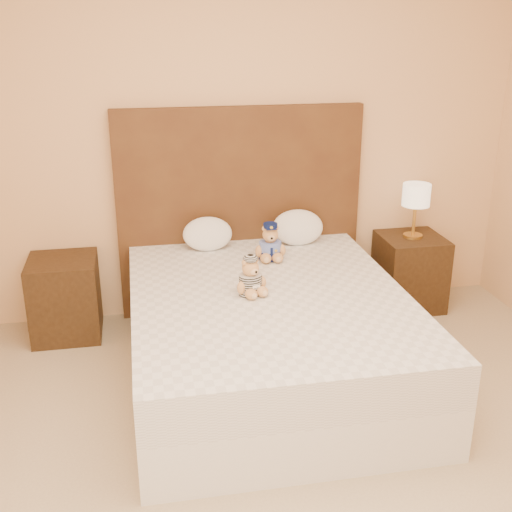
{
  "coord_description": "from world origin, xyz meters",
  "views": [
    {
      "loc": [
        -0.73,
        -2.16,
        2.07
      ],
      "look_at": [
        -0.03,
        1.45,
        0.69
      ],
      "focal_mm": 45.0,
      "sensor_mm": 36.0,
      "label": 1
    }
  ],
  "objects_px": {
    "teddy_prisoner": "(250,276)",
    "pillow_right": "(298,226)",
    "nightstand_left": "(65,298)",
    "pillow_left": "(208,232)",
    "lamp": "(416,198)",
    "nightstand_right": "(409,272)",
    "bed": "(269,335)",
    "teddy_police": "(270,242)"
  },
  "relations": [
    {
      "from": "nightstand_left",
      "to": "lamp",
      "type": "relative_size",
      "value": 1.38
    },
    {
      "from": "teddy_police",
      "to": "pillow_left",
      "type": "height_order",
      "value": "teddy_police"
    },
    {
      "from": "nightstand_right",
      "to": "lamp",
      "type": "xyz_separation_m",
      "value": [
        -0.0,
        0.0,
        0.57
      ]
    },
    {
      "from": "nightstand_left",
      "to": "bed",
      "type": "bearing_deg",
      "value": -32.62
    },
    {
      "from": "nightstand_left",
      "to": "lamp",
      "type": "distance_m",
      "value": 2.56
    },
    {
      "from": "teddy_police",
      "to": "pillow_right",
      "type": "relative_size",
      "value": 0.67
    },
    {
      "from": "bed",
      "to": "teddy_police",
      "type": "relative_size",
      "value": 8.09
    },
    {
      "from": "nightstand_left",
      "to": "teddy_prisoner",
      "type": "relative_size",
      "value": 2.43
    },
    {
      "from": "bed",
      "to": "teddy_prisoner",
      "type": "height_order",
      "value": "teddy_prisoner"
    },
    {
      "from": "nightstand_right",
      "to": "pillow_left",
      "type": "xyz_separation_m",
      "value": [
        -1.51,
        0.03,
        0.4
      ]
    },
    {
      "from": "nightstand_right",
      "to": "nightstand_left",
      "type": "bearing_deg",
      "value": 180.0
    },
    {
      "from": "bed",
      "to": "nightstand_left",
      "type": "bearing_deg",
      "value": 147.38
    },
    {
      "from": "teddy_prisoner",
      "to": "pillow_right",
      "type": "distance_m",
      "value": 0.96
    },
    {
      "from": "teddy_police",
      "to": "nightstand_right",
      "type": "bearing_deg",
      "value": 15.95
    },
    {
      "from": "pillow_right",
      "to": "pillow_left",
      "type": "bearing_deg",
      "value": 180.0
    },
    {
      "from": "nightstand_right",
      "to": "bed",
      "type": "bearing_deg",
      "value": -147.38
    },
    {
      "from": "bed",
      "to": "teddy_police",
      "type": "height_order",
      "value": "teddy_police"
    },
    {
      "from": "teddy_prisoner",
      "to": "bed",
      "type": "bearing_deg",
      "value": -26.87
    },
    {
      "from": "nightstand_left",
      "to": "pillow_left",
      "type": "height_order",
      "value": "pillow_left"
    },
    {
      "from": "bed",
      "to": "lamp",
      "type": "height_order",
      "value": "lamp"
    },
    {
      "from": "bed",
      "to": "lamp",
      "type": "bearing_deg",
      "value": 32.62
    },
    {
      "from": "lamp",
      "to": "teddy_prisoner",
      "type": "xyz_separation_m",
      "value": [
        -1.36,
        -0.79,
        -0.19
      ]
    },
    {
      "from": "teddy_prisoner",
      "to": "pillow_right",
      "type": "xyz_separation_m",
      "value": [
        0.49,
        0.82,
        0.02
      ]
    },
    {
      "from": "bed",
      "to": "teddy_prisoner",
      "type": "relative_size",
      "value": 8.85
    },
    {
      "from": "teddy_prisoner",
      "to": "pillow_left",
      "type": "xyz_separation_m",
      "value": [
        -0.15,
        0.82,
        0.01
      ]
    },
    {
      "from": "lamp",
      "to": "teddy_police",
      "type": "relative_size",
      "value": 1.62
    },
    {
      "from": "nightstand_left",
      "to": "teddy_prisoner",
      "type": "xyz_separation_m",
      "value": [
        1.14,
        -0.79,
        0.39
      ]
    },
    {
      "from": "bed",
      "to": "pillow_right",
      "type": "height_order",
      "value": "pillow_right"
    },
    {
      "from": "nightstand_right",
      "to": "teddy_prisoner",
      "type": "bearing_deg",
      "value": -149.82
    },
    {
      "from": "teddy_prisoner",
      "to": "pillow_right",
      "type": "relative_size",
      "value": 0.61
    },
    {
      "from": "bed",
      "to": "teddy_police",
      "type": "bearing_deg",
      "value": 77.36
    },
    {
      "from": "bed",
      "to": "lamp",
      "type": "xyz_separation_m",
      "value": [
        1.25,
        0.8,
        0.57
      ]
    },
    {
      "from": "teddy_prisoner",
      "to": "pillow_left",
      "type": "relative_size",
      "value": 0.66
    },
    {
      "from": "lamp",
      "to": "nightstand_right",
      "type": "bearing_deg",
      "value": 0.0
    },
    {
      "from": "pillow_left",
      "to": "lamp",
      "type": "bearing_deg",
      "value": -1.14
    },
    {
      "from": "nightstand_right",
      "to": "pillow_left",
      "type": "relative_size",
      "value": 1.61
    },
    {
      "from": "nightstand_right",
      "to": "lamp",
      "type": "distance_m",
      "value": 0.57
    },
    {
      "from": "lamp",
      "to": "pillow_right",
      "type": "xyz_separation_m",
      "value": [
        -0.87,
        0.03,
        -0.17
      ]
    },
    {
      "from": "bed",
      "to": "teddy_prisoner",
      "type": "xyz_separation_m",
      "value": [
        -0.11,
        0.01,
        0.39
      ]
    },
    {
      "from": "nightstand_left",
      "to": "teddy_prisoner",
      "type": "height_order",
      "value": "teddy_prisoner"
    },
    {
      "from": "lamp",
      "to": "pillow_right",
      "type": "bearing_deg",
      "value": 178.02
    },
    {
      "from": "nightstand_right",
      "to": "pillow_left",
      "type": "bearing_deg",
      "value": 178.86
    }
  ]
}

